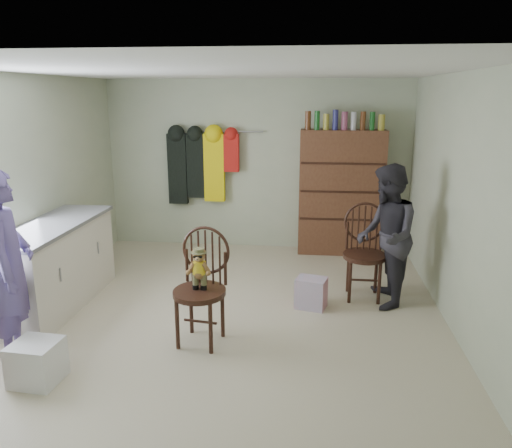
# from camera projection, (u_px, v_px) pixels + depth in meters

# --- Properties ---
(ground_plane) EXTENTS (5.00, 5.00, 0.00)m
(ground_plane) POSITION_uv_depth(u_px,v_px,m) (231.00, 313.00, 5.36)
(ground_plane) COLOR beige
(ground_plane) RESTS_ON ground
(room_walls) EXTENTS (5.00, 5.00, 5.00)m
(room_walls) POSITION_uv_depth(u_px,v_px,m) (237.00, 160.00, 5.47)
(room_walls) COLOR beige
(room_walls) RESTS_ON ground
(counter) EXTENTS (0.64, 1.86, 0.94)m
(counter) POSITION_uv_depth(u_px,v_px,m) (54.00, 265.00, 5.45)
(counter) COLOR silver
(counter) RESTS_ON ground
(plastic_tub) EXTENTS (0.39, 0.37, 0.35)m
(plastic_tub) POSITION_uv_depth(u_px,v_px,m) (37.00, 362.00, 4.06)
(plastic_tub) COLOR white
(plastic_tub) RESTS_ON ground
(chair_front) EXTENTS (0.55, 0.55, 1.09)m
(chair_front) POSITION_uv_depth(u_px,v_px,m) (201.00, 279.00, 4.63)
(chair_front) COLOR #341B12
(chair_front) RESTS_ON ground
(chair_far) EXTENTS (0.49, 0.49, 1.09)m
(chair_far) POSITION_uv_depth(u_px,v_px,m) (364.00, 248.00, 5.69)
(chair_far) COLOR #341B12
(chair_far) RESTS_ON ground
(striped_bag) EXTENTS (0.37, 0.32, 0.34)m
(striped_bag) POSITION_uv_depth(u_px,v_px,m) (311.00, 293.00, 5.48)
(striped_bag) COLOR #E57280
(striped_bag) RESTS_ON ground
(person_left) EXTENTS (0.61, 0.73, 1.70)m
(person_left) POSITION_uv_depth(u_px,v_px,m) (9.00, 268.00, 4.24)
(person_left) COLOR #66559C
(person_left) RESTS_ON ground
(person_right) EXTENTS (0.60, 0.77, 1.58)m
(person_right) POSITION_uv_depth(u_px,v_px,m) (386.00, 236.00, 5.41)
(person_right) COLOR #2D2B33
(person_right) RESTS_ON ground
(dresser) EXTENTS (1.20, 0.39, 2.08)m
(dresser) POSITION_uv_depth(u_px,v_px,m) (341.00, 192.00, 7.20)
(dresser) COLOR brown
(dresser) RESTS_ON ground
(coat_rack) EXTENTS (1.42, 0.12, 1.09)m
(coat_rack) POSITION_uv_depth(u_px,v_px,m) (201.00, 166.00, 7.42)
(coat_rack) COLOR #99999E
(coat_rack) RESTS_ON ground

